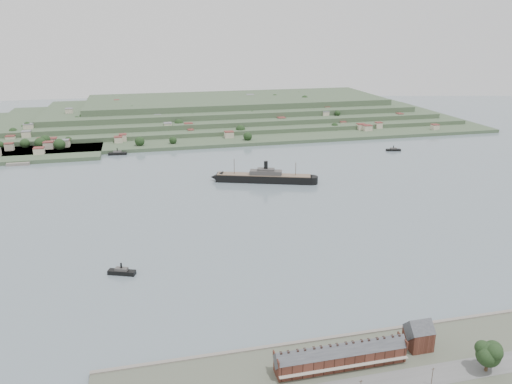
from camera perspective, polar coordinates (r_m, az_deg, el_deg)
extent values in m
plane|color=slate|center=(363.46, 0.85, -3.28)|extent=(1400.00, 1400.00, 0.00)
cube|color=gray|center=(237.80, 10.08, -16.03)|extent=(220.00, 2.00, 2.60)
cube|color=#3F1F16|center=(217.88, 9.65, -18.27)|extent=(55.00, 8.00, 7.00)
cube|color=#36383D|center=(215.82, 9.70, -17.53)|extent=(55.60, 8.15, 8.15)
cube|color=#A59F92|center=(214.71, 10.16, -19.11)|extent=(55.00, 1.60, 0.25)
cube|color=#3F1F16|center=(207.45, 2.31, -18.58)|extent=(0.50, 8.40, 3.00)
cube|color=#3F1F16|center=(226.12, 16.41, -15.92)|extent=(0.50, 8.40, 3.00)
cube|color=black|center=(207.90, 3.85, -18.03)|extent=(0.90, 1.40, 3.20)
cube|color=black|center=(209.33, 5.36, -17.79)|extent=(0.90, 1.40, 3.20)
cube|color=black|center=(213.49, 9.02, -17.14)|extent=(0.90, 1.40, 3.20)
cube|color=black|center=(215.38, 10.44, -16.88)|extent=(0.90, 1.40, 3.20)
cube|color=black|center=(220.63, 13.85, -16.19)|extent=(0.90, 1.40, 3.20)
cube|color=black|center=(222.93, 15.16, -15.91)|extent=(0.90, 1.40, 3.20)
cube|color=#3F1F16|center=(235.43, 18.04, -15.61)|extent=(10.00, 10.00, 9.00)
cube|color=#36383D|center=(233.00, 18.15, -14.69)|extent=(10.40, 10.18, 10.18)
cube|color=#394D33|center=(704.64, -6.43, 7.55)|extent=(760.00, 260.00, 4.00)
cube|color=#394D33|center=(730.79, -5.13, 8.34)|extent=(680.00, 220.00, 5.00)
cube|color=#394D33|center=(746.71, -4.16, 9.01)|extent=(600.00, 200.00, 6.00)
cube|color=#394D33|center=(762.78, -3.23, 9.73)|extent=(520.00, 180.00, 7.00)
cube|color=#394D33|center=(779.01, -2.34, 10.48)|extent=(440.00, 160.00, 8.00)
cube|color=#394D33|center=(603.38, -24.26, 4.15)|extent=(150.00, 90.00, 4.00)
cube|color=gray|center=(564.56, -25.46, 3.02)|extent=(22.00, 14.00, 2.80)
cube|color=black|center=(450.77, 0.88, 1.55)|extent=(85.04, 39.09, 6.69)
cone|color=black|center=(456.25, -4.51, 1.70)|extent=(14.60, 14.60, 11.47)
cylinder|color=black|center=(449.37, 6.36, 1.38)|extent=(11.47, 11.47, 6.69)
cube|color=brown|center=(449.72, 0.88, 1.99)|extent=(82.92, 37.56, 0.57)
cube|color=#413E3C|center=(448.98, 1.13, 2.24)|extent=(29.92, 17.55, 3.82)
cube|color=#413E3C|center=(448.26, 1.13, 2.56)|extent=(16.65, 11.35, 2.39)
cylinder|color=black|center=(447.27, 1.13, 3.01)|extent=(3.44, 3.44, 8.60)
cylinder|color=#3E2D1C|center=(450.89, -2.51, 2.87)|extent=(0.48, 0.48, 15.30)
cylinder|color=#3E2D1C|center=(446.80, 4.56, 2.55)|extent=(0.48, 0.48, 13.39)
cube|color=black|center=(297.84, -15.09, -8.86)|extent=(16.24, 9.72, 2.53)
cube|color=#413E3C|center=(297.00, -15.12, -8.53)|extent=(7.85, 5.75, 1.90)
cylinder|color=black|center=(296.07, -15.15, -8.17)|extent=(1.05, 1.05, 3.69)
cube|color=black|center=(568.40, -15.54, 4.25)|extent=(20.16, 7.23, 2.63)
cube|color=#413E3C|center=(567.93, -15.56, 4.44)|extent=(9.24, 5.16, 1.97)
cylinder|color=black|center=(567.43, -15.57, 4.66)|extent=(1.10, 1.10, 3.84)
cube|color=black|center=(586.11, 15.42, 4.66)|extent=(16.88, 7.61, 2.18)
cube|color=#413E3C|center=(585.74, 15.44, 4.81)|extent=(7.90, 4.98, 1.63)
cylinder|color=black|center=(585.34, 15.45, 4.98)|extent=(0.91, 0.91, 3.17)
cylinder|color=#3E2D1C|center=(232.67, 24.86, -17.51)|extent=(1.31, 1.31, 5.47)
sphere|color=black|center=(229.94, 25.03, -16.51)|extent=(9.85, 9.85, 9.85)
sphere|color=black|center=(231.58, 25.45, -15.98)|extent=(7.66, 7.66, 7.66)
sphere|color=black|center=(227.40, 24.85, -16.74)|extent=(7.00, 7.00, 7.00)
sphere|color=black|center=(227.28, 25.62, -16.21)|extent=(6.56, 6.56, 6.56)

